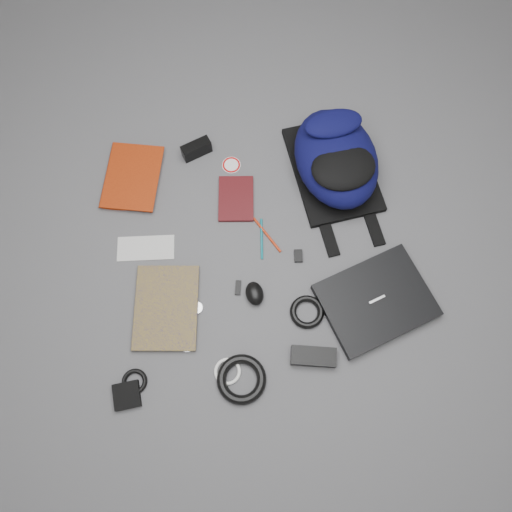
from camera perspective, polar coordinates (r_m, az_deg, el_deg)
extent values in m
plane|color=#4F4F51|center=(1.76, 0.00, -0.21)|extent=(4.00, 4.00, 0.00)
cube|color=black|center=(1.75, 13.54, -4.98)|extent=(0.41, 0.35, 0.04)
imported|color=maroon|center=(1.96, -16.80, 8.85)|extent=(0.27, 0.32, 0.03)
imported|color=#BB9B0D|center=(1.75, -13.69, -5.75)|extent=(0.27, 0.33, 0.02)
cube|color=silver|center=(1.82, -12.48, 0.89)|extent=(0.21, 0.12, 0.00)
cube|color=#390B0D|center=(1.84, -2.30, 6.56)|extent=(0.16, 0.20, 0.01)
cube|color=black|center=(1.93, -6.83, 12.04)|extent=(0.12, 0.07, 0.06)
cylinder|color=white|center=(1.91, -2.83, 10.35)|extent=(0.09, 0.09, 0.00)
cylinder|color=#0C6974|center=(1.78, 0.65, 1.98)|extent=(0.04, 0.15, 0.01)
cylinder|color=#B32B0D|center=(1.79, 1.28, 2.44)|extent=(0.07, 0.15, 0.01)
cube|color=#1B83D0|center=(1.73, -7.70, -5.29)|extent=(0.06, 0.08, 0.00)
cube|color=black|center=(1.73, -2.06, -3.64)|extent=(0.03, 0.05, 0.01)
cube|color=black|center=(1.76, 4.86, 0.00)|extent=(0.04, 0.05, 0.01)
ellipsoid|color=black|center=(1.70, -0.16, -4.30)|extent=(0.06, 0.09, 0.04)
cylinder|color=silver|center=(1.70, -7.85, -9.91)|extent=(0.07, 0.07, 0.01)
cylinder|color=silver|center=(1.72, -6.82, -5.92)|extent=(0.05, 0.05, 0.01)
torus|color=black|center=(1.71, 5.84, -6.37)|extent=(0.12, 0.12, 0.02)
cube|color=black|center=(1.68, 6.58, -11.34)|extent=(0.16, 0.10, 0.04)
torus|color=black|center=(1.66, -1.67, -13.89)|extent=(0.21, 0.21, 0.03)
cube|color=black|center=(1.71, -14.55, -15.17)|extent=(0.08, 0.08, 0.02)
torus|color=black|center=(1.71, -13.72, -13.77)|extent=(0.09, 0.09, 0.02)
torus|color=white|center=(1.67, -3.28, -13.03)|extent=(0.10, 0.10, 0.01)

